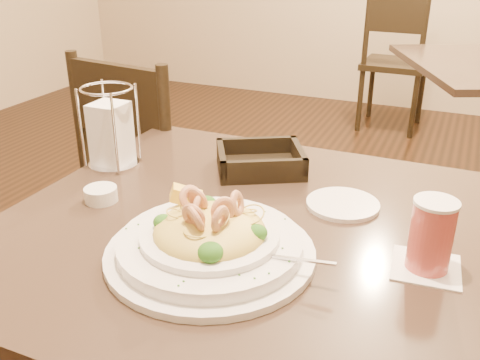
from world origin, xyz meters
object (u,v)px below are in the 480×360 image
at_px(bread_basket, 260,162).
at_px(main_table, 236,317).
at_px(napkin_caddy, 111,132).
at_px(dining_chair_far, 395,59).
at_px(dining_chair_near, 153,177).
at_px(pasta_bowl, 210,239).
at_px(side_plate, 343,204).
at_px(drink_glass, 431,236).
at_px(butter_ramekin, 101,194).

bearing_deg(bread_basket, main_table, -78.95).
bearing_deg(napkin_caddy, dining_chair_far, 84.42).
xyz_separation_m(dining_chair_near, bread_basket, (0.52, -0.32, 0.26)).
xyz_separation_m(dining_chair_far, pasta_bowl, (0.13, -3.04, 0.28)).
xyz_separation_m(bread_basket, side_plate, (0.23, -0.11, -0.02)).
bearing_deg(side_plate, drink_glass, -42.48).
height_order(dining_chair_near, napkin_caddy, napkin_caddy).
bearing_deg(pasta_bowl, dining_chair_near, 129.33).
xyz_separation_m(pasta_bowl, napkin_caddy, (-0.40, 0.27, 0.05)).
height_order(drink_glass, side_plate, drink_glass).
bearing_deg(butter_ramekin, dining_chair_far, 86.56).
distance_m(dining_chair_far, napkin_caddy, 2.80).
height_order(dining_chair_far, butter_ramekin, dining_chair_far).
distance_m(dining_chair_near, dining_chair_far, 2.38).
bearing_deg(side_plate, napkin_caddy, -179.57).
distance_m(napkin_caddy, side_plate, 0.57).
xyz_separation_m(dining_chair_far, drink_glass, (0.48, -2.93, 0.31)).
relative_size(dining_chair_far, drink_glass, 7.37).
xyz_separation_m(napkin_caddy, butter_ramekin, (0.09, -0.17, -0.07)).
bearing_deg(dining_chair_far, butter_ramekin, 87.58).
height_order(drink_glass, butter_ramekin, drink_glass).
relative_size(dining_chair_near, drink_glass, 7.37).
relative_size(dining_chair_far, bread_basket, 3.69).
bearing_deg(drink_glass, main_table, 176.63).
distance_m(dining_chair_far, pasta_bowl, 3.06).
height_order(drink_glass, napkin_caddy, napkin_caddy).
relative_size(napkin_caddy, butter_ramekin, 2.84).
bearing_deg(dining_chair_near, dining_chair_far, -92.53).
bearing_deg(dining_chair_far, bread_basket, 92.51).
bearing_deg(napkin_caddy, bread_basket, 18.14).
relative_size(pasta_bowl, bread_basket, 1.61).
bearing_deg(main_table, bread_basket, 101.05).
xyz_separation_m(drink_glass, butter_ramekin, (-0.65, -0.01, -0.05)).
distance_m(drink_glass, napkin_caddy, 0.77).
bearing_deg(side_plate, bread_basket, 154.63).
bearing_deg(dining_chair_near, pasta_bowl, 137.71).
xyz_separation_m(pasta_bowl, bread_basket, (-0.06, 0.39, -0.01)).
bearing_deg(main_table, napkin_caddy, 159.98).
distance_m(bread_basket, napkin_caddy, 0.36).
bearing_deg(napkin_caddy, pasta_bowl, -34.53).
bearing_deg(drink_glass, napkin_caddy, 167.71).
bearing_deg(napkin_caddy, dining_chair_near, 112.60).
xyz_separation_m(main_table, drink_glass, (0.36, -0.02, 0.30)).
distance_m(pasta_bowl, side_plate, 0.33).
height_order(dining_chair_near, pasta_bowl, dining_chair_near).
bearing_deg(dining_chair_near, bread_basket, 156.70).
bearing_deg(drink_glass, dining_chair_far, 99.25).
distance_m(dining_chair_near, bread_basket, 0.67).
bearing_deg(butter_ramekin, bread_basket, 49.33).
height_order(pasta_bowl, drink_glass, drink_glass).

